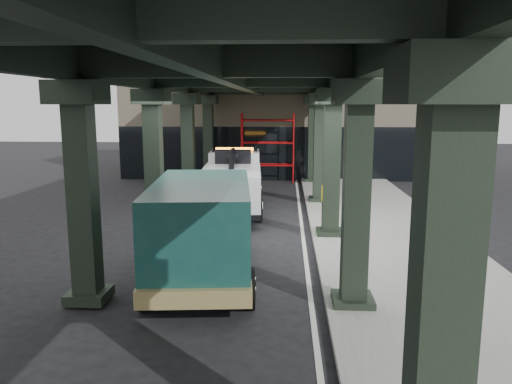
% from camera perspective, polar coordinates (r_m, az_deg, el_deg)
% --- Properties ---
extents(ground, '(90.00, 90.00, 0.00)m').
position_cam_1_polar(ground, '(15.33, -0.76, -7.10)').
color(ground, black).
rests_on(ground, ground).
extents(sidewalk, '(5.00, 40.00, 0.15)m').
position_cam_1_polar(sidewalk, '(17.52, 14.64, -4.98)').
color(sidewalk, gray).
rests_on(sidewalk, ground).
extents(lane_stripe, '(0.12, 38.00, 0.01)m').
position_cam_1_polar(lane_stripe, '(17.22, 5.41, -5.20)').
color(lane_stripe, silver).
rests_on(lane_stripe, ground).
extents(viaduct, '(7.40, 32.00, 6.40)m').
position_cam_1_polar(viaduct, '(16.70, -1.69, 13.27)').
color(viaduct, black).
rests_on(viaduct, ground).
extents(building, '(22.00, 10.00, 8.00)m').
position_cam_1_polar(building, '(34.63, 5.05, 9.11)').
color(building, '#C6B793').
rests_on(building, ground).
extents(scaffolding, '(3.08, 0.88, 4.00)m').
position_cam_1_polar(scaffolding, '(29.37, 1.35, 5.30)').
color(scaffolding, red).
rests_on(scaffolding, ground).
extents(tow_truck, '(2.81, 8.27, 2.67)m').
position_cam_1_polar(tow_truck, '(21.51, -2.64, 1.41)').
color(tow_truck, black).
rests_on(tow_truck, ground).
extents(towed_van, '(3.08, 6.60, 2.60)m').
position_cam_1_polar(towed_van, '(12.97, -6.10, -3.93)').
color(towed_van, '#113E38').
rests_on(towed_van, ground).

